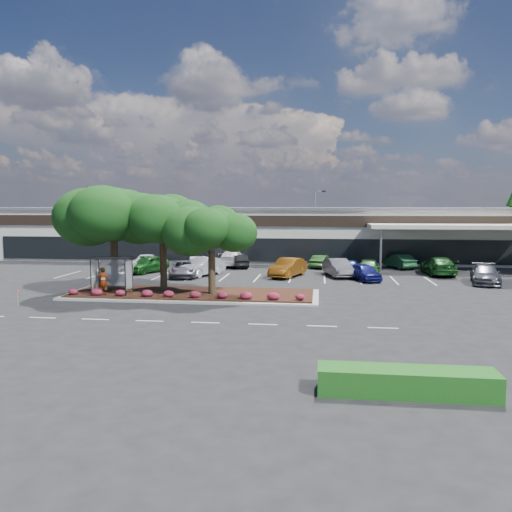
# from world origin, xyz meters

# --- Properties ---
(ground) EXTENTS (160.00, 160.00, 0.00)m
(ground) POSITION_xyz_m (0.00, 0.00, 0.00)
(ground) COLOR black
(ground) RESTS_ON ground
(retail_store) EXTENTS (80.40, 25.20, 6.25)m
(retail_store) POSITION_xyz_m (0.06, 33.91, 3.15)
(retail_store) COLOR silver
(retail_store) RESTS_ON ground
(landscape_island) EXTENTS (18.00, 6.00, 0.26)m
(landscape_island) POSITION_xyz_m (-2.00, 4.00, 0.12)
(landscape_island) COLOR #9F9E99
(landscape_island) RESTS_ON ground
(lane_markings) EXTENTS (33.12, 20.06, 0.01)m
(lane_markings) POSITION_xyz_m (-0.14, 10.42, 0.01)
(lane_markings) COLOR silver
(lane_markings) RESTS_ON ground
(shrub_row) EXTENTS (17.00, 0.80, 0.50)m
(shrub_row) POSITION_xyz_m (-2.00, 1.90, 0.51)
(shrub_row) COLOR maroon
(shrub_row) RESTS_ON landscape_island
(bus_shelter) EXTENTS (2.75, 1.55, 2.59)m
(bus_shelter) POSITION_xyz_m (-7.50, 2.95, 2.31)
(bus_shelter) COLOR black
(bus_shelter) RESTS_ON landscape_island
(island_tree_west) EXTENTS (7.20, 7.20, 7.89)m
(island_tree_west) POSITION_xyz_m (-8.00, 4.50, 4.21)
(island_tree_west) COLOR #0F3611
(island_tree_west) RESTS_ON landscape_island
(island_tree_mid) EXTENTS (6.60, 6.60, 7.32)m
(island_tree_mid) POSITION_xyz_m (-4.50, 5.20, 3.92)
(island_tree_mid) COLOR #0F3611
(island_tree_mid) RESTS_ON landscape_island
(island_tree_east) EXTENTS (5.80, 5.80, 6.50)m
(island_tree_east) POSITION_xyz_m (-0.50, 3.70, 3.51)
(island_tree_east) COLOR #0F3611
(island_tree_east) RESTS_ON landscape_island
(hedge_south_east) EXTENTS (6.00, 1.30, 0.90)m
(hedge_south_east) POSITION_xyz_m (10.00, -13.50, 0.45)
(hedge_south_east) COLOR #0E4E16
(hedge_south_east) RESTS_ON ground
(conifer_north_west) EXTENTS (4.40, 4.40, 10.00)m
(conifer_north_west) POSITION_xyz_m (-30.00, 46.00, 5.00)
(conifer_north_west) COLOR #0F3611
(conifer_north_west) RESTS_ON ground
(conifer_north_east) EXTENTS (3.96, 3.96, 9.00)m
(conifer_north_east) POSITION_xyz_m (34.00, 44.00, 4.50)
(conifer_north_east) COLOR #0F3611
(conifer_north_east) RESTS_ON ground
(person_waiting) EXTENTS (0.83, 0.68, 1.94)m
(person_waiting) POSITION_xyz_m (-7.91, 2.20, 1.23)
(person_waiting) COLOR #594C47
(person_waiting) RESTS_ON landscape_island
(light_pole) EXTENTS (1.43, 0.54, 8.33)m
(light_pole) POSITION_xyz_m (6.61, 27.54, 3.65)
(light_pole) COLOR #9F9E99
(light_pole) RESTS_ON ground
(survey_stake) EXTENTS (0.08, 0.14, 1.09)m
(survey_stake) POSITION_xyz_m (-12.22, -1.00, 0.70)
(survey_stake) COLOR #A78657
(survey_stake) RESTS_ON ground
(car_0) EXTENTS (3.71, 6.31, 1.65)m
(car_0) POSITION_xyz_m (-11.09, 12.21, 0.82)
(car_0) COLOR #B2B2B2
(car_0) RESTS_ON ground
(car_1) EXTENTS (3.63, 5.11, 1.62)m
(car_1) POSITION_xyz_m (-9.46, 15.68, 0.81)
(car_1) COLOR #144A16
(car_1) RESTS_ON ground
(car_2) EXTENTS (3.24, 5.53, 1.44)m
(car_2) POSITION_xyz_m (-5.21, 13.45, 0.72)
(car_2) COLOR #56555C
(car_2) RESTS_ON ground
(car_3) EXTENTS (3.71, 5.38, 1.68)m
(car_3) POSITION_xyz_m (-3.74, 14.33, 0.84)
(car_3) COLOR #9C9FA7
(car_3) RESTS_ON ground
(car_4) EXTENTS (3.41, 5.47, 1.70)m
(car_4) POSITION_xyz_m (4.19, 14.62, 0.85)
(car_4) COLOR brown
(car_4) RESTS_ON ground
(car_5) EXTENTS (2.94, 5.18, 1.62)m
(car_5) POSITION_xyz_m (8.73, 15.42, 0.81)
(car_5) COLOR #56555C
(car_5) RESTS_ON ground
(car_6) EXTENTS (3.05, 4.63, 1.46)m
(car_6) POSITION_xyz_m (10.90, 13.20, 0.73)
(car_6) COLOR navy
(car_6) RESTS_ON ground
(car_7) EXTENTS (2.48, 5.03, 1.65)m
(car_7) POSITION_xyz_m (11.45, 15.27, 0.82)
(car_7) COLOR #1E4C1E
(car_7) RESTS_ON ground
(car_8) EXTENTS (3.29, 5.66, 1.54)m
(car_8) POSITION_xyz_m (20.73, 12.66, 0.77)
(car_8) COLOR #53555B
(car_8) RESTS_ON ground
(car_9) EXTENTS (3.81, 5.99, 1.54)m
(car_9) POSITION_xyz_m (-10.51, 18.43, 0.77)
(car_9) COLOR silver
(car_9) RESTS_ON ground
(car_10) EXTENTS (2.83, 4.71, 1.46)m
(car_10) POSITION_xyz_m (-4.99, 17.62, 0.73)
(car_10) COLOR white
(car_10) RESTS_ON ground
(car_11) EXTENTS (2.70, 4.38, 1.36)m
(car_11) POSITION_xyz_m (-1.35, 20.91, 0.68)
(car_11) COLOR black
(car_11) RESTS_ON ground
(car_12) EXTENTS (2.40, 5.80, 1.68)m
(car_12) POSITION_xyz_m (-2.24, 22.11, 0.84)
(car_12) COLOR silver
(car_12) RESTS_ON ground
(car_13) EXTENTS (2.44, 4.29, 1.34)m
(car_13) POSITION_xyz_m (7.20, 21.91, 0.67)
(car_13) COLOR #20481A
(car_13) RESTS_ON ground
(car_14) EXTENTS (1.96, 4.17, 1.38)m
(car_14) POSITION_xyz_m (10.00, 17.62, 0.69)
(car_14) COLOR navy
(car_14) RESTS_ON ground
(car_15) EXTENTS (2.98, 4.71, 1.46)m
(car_15) POSITION_xyz_m (15.27, 22.33, 0.73)
(car_15) COLOR #20522F
(car_15) RESTS_ON ground
(car_17) EXTENTS (2.48, 5.84, 1.68)m
(car_17) POSITION_xyz_m (18.12, 17.75, 0.84)
(car_17) COLOR #184A1A
(car_17) RESTS_ON ground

